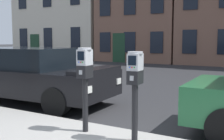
% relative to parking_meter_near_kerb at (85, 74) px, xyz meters
% --- Properties ---
extents(ground_plane, '(160.00, 160.00, 0.00)m').
position_rel_parking_meter_near_kerb_xyz_m(ground_plane, '(0.20, 0.25, -1.08)').
color(ground_plane, '#28282B').
extents(parking_meter_near_kerb, '(0.23, 0.26, 1.36)m').
position_rel_parking_meter_near_kerb_xyz_m(parking_meter_near_kerb, '(0.00, 0.00, 0.00)').
color(parking_meter_near_kerb, black).
rests_on(parking_meter_near_kerb, sidewalk_slab).
extents(parking_meter_twin_adjacent, '(0.23, 0.26, 1.32)m').
position_rel_parking_meter_near_kerb_xyz_m(parking_meter_twin_adjacent, '(0.89, -0.00, -0.03)').
color(parking_meter_twin_adjacent, black).
rests_on(parking_meter_twin_adjacent, sidewalk_slab).
extents(parked_car_silver_sedan, '(4.50, 2.02, 1.42)m').
position_rel_parking_meter_near_kerb_xyz_m(parked_car_silver_sedan, '(-2.89, 1.56, -0.33)').
color(parked_car_silver_sedan, black).
rests_on(parked_car_silver_sedan, ground_plane).
extents(townhouse_green_painted, '(8.68, 5.52, 9.92)m').
position_rel_parking_meter_near_kerb_xyz_m(townhouse_green_painted, '(-14.06, 17.01, 3.89)').
color(townhouse_green_painted, beige).
rests_on(townhouse_green_painted, ground_plane).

